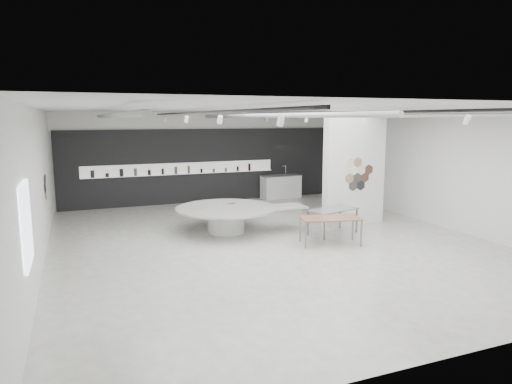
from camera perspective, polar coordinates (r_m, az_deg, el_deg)
name	(u,v)px	position (r m, az deg, el deg)	size (l,w,h in m)	color
room	(267,171)	(12.93, 1.38, 2.66)	(12.02, 14.02, 3.82)	beige
back_wall_display	(203,166)	(19.52, -6.65, 3.26)	(11.80, 0.27, 3.10)	black
partition_column	(354,171)	(15.56, 12.17, 2.55)	(2.20, 0.38, 3.60)	white
display_island	(228,216)	(14.34, -3.49, -2.99)	(4.05, 3.19, 0.81)	white
sample_table_wood	(330,219)	(13.08, 9.28, -3.41)	(1.82, 1.24, 0.78)	brown
sample_table_stone	(333,211)	(14.24, 9.60, -2.36)	(1.69, 1.16, 0.79)	slate
kitchen_counter	(281,187)	(20.47, 3.13, 0.69)	(1.86, 0.83, 1.43)	white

